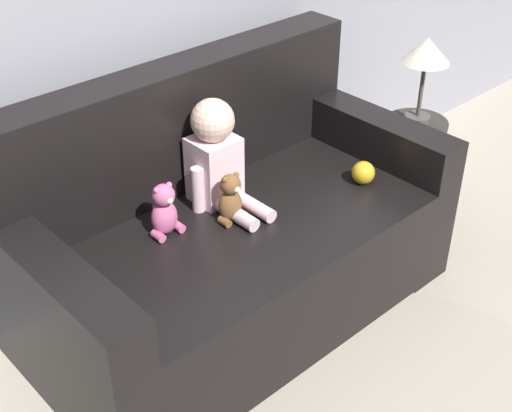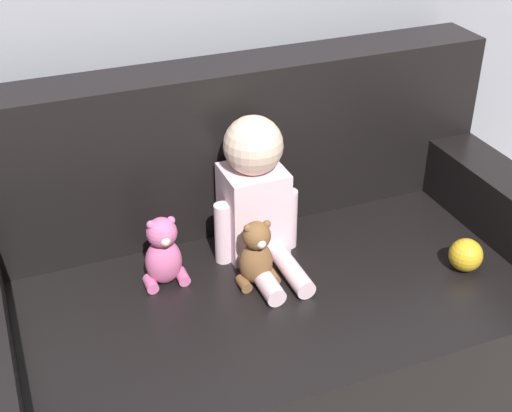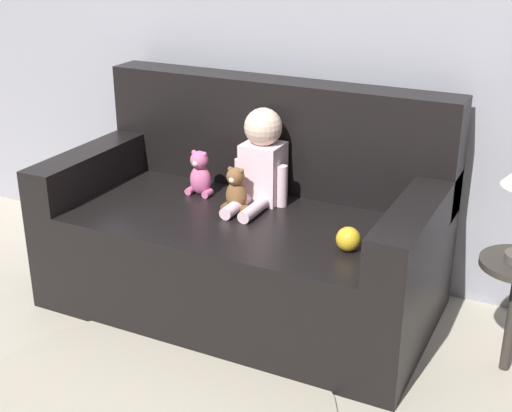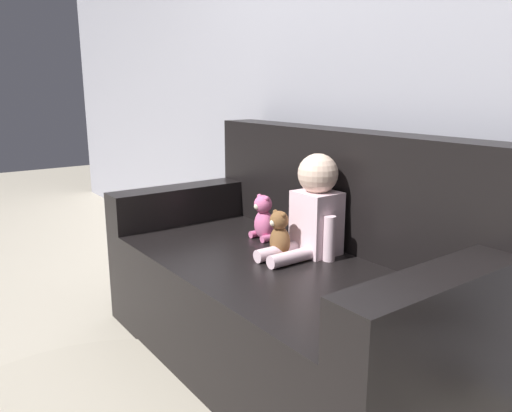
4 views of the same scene
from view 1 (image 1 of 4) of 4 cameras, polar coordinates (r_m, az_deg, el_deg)
The scene contains 7 objects.
ground_plane at distance 2.99m, azimuth -1.39°, elevation -8.16°, with size 12.00×12.00×0.00m, color #B7AD99.
couch at distance 2.82m, azimuth -2.30°, elevation -2.47°, with size 1.68×0.88×0.97m.
person_baby at distance 2.72m, azimuth -3.17°, elevation 3.90°, with size 0.25×0.36×0.42m.
teddy_bear_brown at distance 2.65m, azimuth -2.05°, elevation 0.57°, with size 0.12×0.09×0.20m.
plush_toy_side at distance 2.59m, azimuth -7.34°, elevation -0.40°, with size 0.12×0.10×0.21m.
toy_ball at distance 2.93m, azimuth 8.58°, elevation 2.65°, with size 0.10×0.10×0.10m.
side_table at distance 3.39m, azimuth 13.16°, elevation 9.60°, with size 0.30×0.30×0.88m.
Camera 1 is at (-1.47, -1.70, 1.98)m, focal length 50.00 mm.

